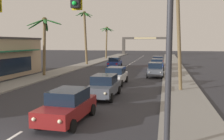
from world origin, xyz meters
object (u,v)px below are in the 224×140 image
object	(u,v)px
sedan_fifth_in_queue	(116,75)
palm_left_third	(85,31)
palm_left_second	(45,33)
sedan_third_in_queue	(104,86)
sedan_parked_nearest_kerb	(157,65)
palm_left_farthest	(107,37)
sedan_lead_at_stop_bar	(68,106)
sedan_oncoming_far	(115,62)
palm_right_second	(177,1)
traffic_signal_mast	(81,15)
town_gateway_arch	(145,43)
sedan_parked_mid_kerb	(155,69)
sedan_parked_far_kerb	(158,61)

from	to	relation	value
sedan_fifth_in_queue	palm_left_third	bearing A→B (deg)	116.14
palm_left_second	sedan_third_in_queue	bearing A→B (deg)	-44.61
sedan_parked_nearest_kerb	palm_left_farthest	bearing A→B (deg)	120.10
sedan_lead_at_stop_bar	sedan_fifth_in_queue	distance (m)	11.89
sedan_third_in_queue	palm_left_second	bearing A→B (deg)	135.39
sedan_lead_at_stop_bar	sedan_oncoming_far	world-z (taller)	same
palm_right_second	sedan_oncoming_far	bearing A→B (deg)	116.18
sedan_oncoming_far	palm_right_second	world-z (taller)	palm_right_second
sedan_fifth_in_queue	palm_left_second	world-z (taller)	palm_left_second
palm_left_farthest	palm_left_third	bearing A→B (deg)	-90.74
traffic_signal_mast	town_gateway_arch	size ratio (longest dim) A/B	0.71
sedan_lead_at_stop_bar	palm_left_second	xyz separation A→B (m)	(-9.13, 15.40, 4.27)
sedan_lead_at_stop_bar	sedan_third_in_queue	distance (m)	5.96
sedan_oncoming_far	sedan_parked_mid_kerb	bearing A→B (deg)	-53.68
traffic_signal_mast	sedan_oncoming_far	bearing A→B (deg)	99.15
sedan_oncoming_far	sedan_parked_far_kerb	xyz separation A→B (m)	(6.75, 4.31, 0.00)
sedan_oncoming_far	town_gateway_arch	size ratio (longest dim) A/B	0.30
palm_left_farthest	sedan_parked_nearest_kerb	bearing A→B (deg)	-59.90
sedan_third_in_queue	palm_left_farthest	size ratio (longest dim) A/B	0.57
sedan_fifth_in_queue	palm_left_third	world-z (taller)	palm_left_third
sedan_fifth_in_queue	palm_right_second	bearing A→B (deg)	-23.47
palm_left_third	town_gateway_arch	size ratio (longest dim) A/B	0.65
sedan_fifth_in_queue	palm_left_second	xyz separation A→B (m)	(-9.27, 3.51, 4.27)
sedan_fifth_in_queue	palm_left_third	xyz separation A→B (m)	(-9.47, 19.29, 5.33)
traffic_signal_mast	sedan_oncoming_far	distance (m)	30.80
sedan_third_in_queue	sedan_parked_mid_kerb	bearing A→B (deg)	74.88
sedan_oncoming_far	palm_left_farthest	xyz separation A→B (m)	(-6.00, 19.50, 4.58)
palm_right_second	town_gateway_arch	distance (m)	59.86
sedan_parked_mid_kerb	sedan_parked_far_kerb	xyz separation A→B (m)	(-0.12, 13.66, 0.00)
sedan_parked_mid_kerb	palm_left_third	world-z (taller)	palm_left_third
sedan_third_in_queue	palm_right_second	world-z (taller)	palm_right_second
sedan_lead_at_stop_bar	sedan_parked_far_kerb	bearing A→B (deg)	83.49
palm_left_third	palm_left_farthest	world-z (taller)	palm_left_third
palm_left_second	palm_left_farthest	xyz separation A→B (m)	(0.01, 31.58, 0.31)
traffic_signal_mast	town_gateway_arch	distance (m)	71.49
sedan_parked_nearest_kerb	town_gateway_arch	xyz separation A→B (m)	(-5.31, 44.01, 2.93)
sedan_parked_mid_kerb	palm_right_second	distance (m)	11.06
traffic_signal_mast	sedan_parked_nearest_kerb	distance (m)	27.81
sedan_lead_at_stop_bar	sedan_third_in_queue	xyz separation A→B (m)	(0.45, 5.95, 0.00)
sedan_parked_nearest_kerb	palm_left_farthest	size ratio (longest dim) A/B	0.57
sedan_parked_mid_kerb	palm_left_second	xyz separation A→B (m)	(-12.87, -2.73, 4.27)
sedan_lead_at_stop_bar	palm_left_third	world-z (taller)	palm_left_third
traffic_signal_mast	sedan_parked_mid_kerb	size ratio (longest dim) A/B	2.36
sedan_parked_nearest_kerb	sedan_oncoming_far	bearing A→B (deg)	158.46
palm_left_second	sedan_parked_mid_kerb	bearing A→B (deg)	11.97
traffic_signal_mast	town_gateway_arch	world-z (taller)	traffic_signal_mast
traffic_signal_mast	sedan_third_in_queue	distance (m)	9.69
traffic_signal_mast	sedan_oncoming_far	xyz separation A→B (m)	(-4.85, 30.11, -4.31)
sedan_lead_at_stop_bar	palm_left_third	bearing A→B (deg)	106.66
town_gateway_arch	sedan_parked_nearest_kerb	bearing A→B (deg)	-83.12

